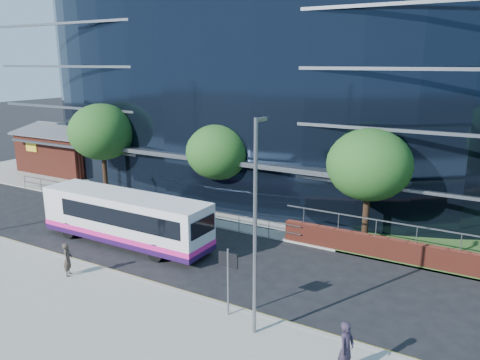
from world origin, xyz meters
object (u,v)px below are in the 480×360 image
Objects in this scene: brick_pavilion at (71,150)px; pedestrian_b at (68,259)px; street_sign at (228,268)px; tree_far_b at (219,152)px; pedestrian at (346,349)px; tree_far_c at (369,165)px; tree_far_a at (102,132)px; streetlight_east at (255,223)px; city_bus at (126,218)px.

brick_pavilion is 5.36× the size of pedestrian_b.
street_sign is at bearing -29.65° from brick_pavilion.
pedestrian is (12.67, -12.33, -3.14)m from tree_far_b.
tree_far_c reaches higher than brick_pavilion.
street_sign reaches higher than pedestrian_b.
street_sign is at bearing -31.17° from tree_far_a.
street_sign is 13.54m from tree_far_b.
tree_far_a is at bearing 73.31° from pedestrian.
street_sign is at bearing -103.29° from tree_far_c.
street_sign is at bearing -118.80° from pedestrian_b.
streetlight_east is (28.00, -15.67, 2.50)m from brick_pavilion.
tree_far_b is 17.95m from pedestrian.
city_bus is at bearing -32.66° from brick_pavilion.
pedestrian is (3.67, -0.66, -3.37)m from streetlight_east.
city_bus is 4.71m from pedestrian_b.
pedestrian_b is (-10.88, -11.34, -3.58)m from tree_far_c.
city_bus is at bearing -25.99° from pedestrian_b.
pedestrian is (31.67, -16.33, -0.87)m from brick_pavilion.
brick_pavilion is 32.19m from streetlight_east.
streetlight_east is 5.02m from pedestrian.
street_sign is 0.35× the size of streetlight_east.
tree_far_b is at bearing 127.63° from streetlight_east.
streetlight_east is 4.99× the size of pedestrian_b.
street_sign is 20.63m from tree_far_a.
tree_far_a is 25.85m from pedestrian.
street_sign is at bearing 158.64° from streetlight_east.
tree_far_b reaches higher than street_sign.
streetlight_east reaches higher than pedestrian_b.
brick_pavilion is 35.64m from pedestrian.
brick_pavilion is at bearing 153.45° from tree_far_a.
city_bus is at bearing 81.01° from pedestrian.
tree_far_b is 14.74m from streetlight_east.
tree_far_c is 12.61m from pedestrian.
tree_far_c is 0.62× the size of city_bus.
tree_far_b is 0.76× the size of streetlight_east.
tree_far_c is at bearing -77.73° from pedestrian_b.
streetlight_east is at bearing -52.37° from tree_far_b.
pedestrian_b is at bearing -41.15° from brick_pavilion.
streetlight_east reaches higher than tree_far_c.
street_sign is 1.75× the size of pedestrian_b.
pedestrian reaches higher than pedestrian_b.
tree_far_b is 3.77× the size of pedestrian_b.
city_bus is (-1.52, -7.21, -2.69)m from tree_far_b.
street_sign reaches higher than city_bus.
streetlight_east reaches higher than city_bus.
tree_far_c is 4.06× the size of pedestrian_b.
street_sign is 0.43× the size of tree_far_c.
tree_far_a reaches higher than pedestrian_b.
tree_far_b is at bearing 2.86° from tree_far_a.
brick_pavilion is 4.68× the size of pedestrian.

